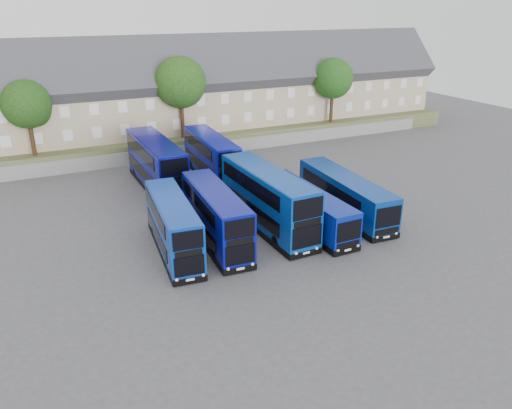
{
  "coord_description": "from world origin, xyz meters",
  "views": [
    {
      "loc": [
        -14.76,
        -29.23,
        16.59
      ],
      "look_at": [
        0.49,
        2.71,
        2.2
      ],
      "focal_mm": 35.0,
      "sensor_mm": 36.0,
      "label": 1
    }
  ],
  "objects_px": {
    "dd_front_left": "(173,227)",
    "coach_east_a": "(307,209)",
    "tree_far": "(341,69)",
    "tree_west": "(28,106)",
    "dd_front_mid": "(216,218)",
    "tree_east": "(333,80)",
    "tree_mid": "(181,84)"
  },
  "relations": [
    {
      "from": "dd_front_left",
      "to": "tree_far",
      "type": "bearing_deg",
      "value": 46.49
    },
    {
      "from": "dd_front_left",
      "to": "tree_mid",
      "type": "height_order",
      "value": "tree_mid"
    },
    {
      "from": "coach_east_a",
      "to": "tree_west",
      "type": "distance_m",
      "value": 30.24
    },
    {
      "from": "tree_east",
      "to": "tree_far",
      "type": "bearing_deg",
      "value": 49.4
    },
    {
      "from": "coach_east_a",
      "to": "tree_far",
      "type": "xyz_separation_m",
      "value": [
        23.65,
        30.38,
        6.25
      ]
    },
    {
      "from": "tree_mid",
      "to": "tree_far",
      "type": "height_order",
      "value": "tree_mid"
    },
    {
      "from": "coach_east_a",
      "to": "tree_west",
      "type": "xyz_separation_m",
      "value": [
        -18.35,
        23.38,
        5.58
      ]
    },
    {
      "from": "tree_mid",
      "to": "dd_front_mid",
      "type": "bearing_deg",
      "value": -102.45
    },
    {
      "from": "tree_west",
      "to": "dd_front_mid",
      "type": "bearing_deg",
      "value": -64.76
    },
    {
      "from": "tree_east",
      "to": "tree_far",
      "type": "xyz_separation_m",
      "value": [
        6.0,
        7.0,
        0.34
      ]
    },
    {
      "from": "coach_east_a",
      "to": "tree_east",
      "type": "xyz_separation_m",
      "value": [
        17.65,
        23.38,
        5.92
      ]
    },
    {
      "from": "tree_mid",
      "to": "tree_far",
      "type": "relative_size",
      "value": 1.06
    },
    {
      "from": "tree_mid",
      "to": "tree_west",
      "type": "bearing_deg",
      "value": -178.21
    },
    {
      "from": "tree_mid",
      "to": "tree_east",
      "type": "relative_size",
      "value": 1.12
    },
    {
      "from": "dd_front_left",
      "to": "tree_east",
      "type": "xyz_separation_m",
      "value": [
        28.45,
        23.08,
        5.48
      ]
    },
    {
      "from": "dd_front_left",
      "to": "tree_mid",
      "type": "distance_m",
      "value": 25.8
    },
    {
      "from": "tree_far",
      "to": "tree_east",
      "type": "bearing_deg",
      "value": -130.6
    },
    {
      "from": "dd_front_left",
      "to": "tree_far",
      "type": "relative_size",
      "value": 1.15
    },
    {
      "from": "tree_east",
      "to": "dd_front_mid",
      "type": "bearing_deg",
      "value": -137.64
    },
    {
      "from": "dd_front_mid",
      "to": "tree_west",
      "type": "height_order",
      "value": "tree_west"
    },
    {
      "from": "tree_west",
      "to": "tree_far",
      "type": "height_order",
      "value": "tree_far"
    },
    {
      "from": "dd_front_mid",
      "to": "dd_front_left",
      "type": "bearing_deg",
      "value": -174.37
    },
    {
      "from": "dd_front_mid",
      "to": "tree_east",
      "type": "height_order",
      "value": "tree_east"
    },
    {
      "from": "dd_front_left",
      "to": "tree_mid",
      "type": "xyz_separation_m",
      "value": [
        8.45,
        23.58,
        6.15
      ]
    },
    {
      "from": "dd_front_left",
      "to": "coach_east_a",
      "type": "height_order",
      "value": "dd_front_left"
    },
    {
      "from": "coach_east_a",
      "to": "tree_east",
      "type": "distance_m",
      "value": 29.88
    },
    {
      "from": "dd_front_left",
      "to": "coach_east_a",
      "type": "xyz_separation_m",
      "value": [
        10.8,
        -0.3,
        -0.44
      ]
    },
    {
      "from": "coach_east_a",
      "to": "tree_far",
      "type": "distance_m",
      "value": 39.0
    },
    {
      "from": "dd_front_left",
      "to": "coach_east_a",
      "type": "distance_m",
      "value": 10.81
    },
    {
      "from": "dd_front_mid",
      "to": "tree_mid",
      "type": "height_order",
      "value": "tree_mid"
    },
    {
      "from": "dd_front_mid",
      "to": "tree_west",
      "type": "relative_size",
      "value": 1.35
    },
    {
      "from": "dd_front_mid",
      "to": "tree_mid",
      "type": "relative_size",
      "value": 1.13
    }
  ]
}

